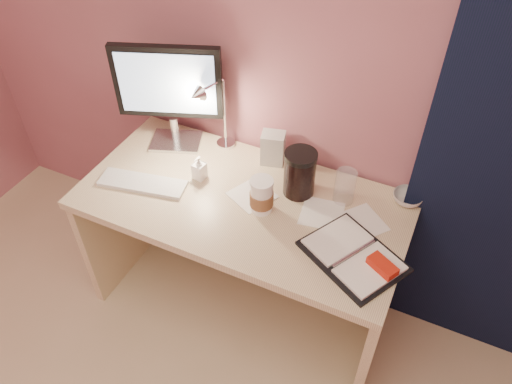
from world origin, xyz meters
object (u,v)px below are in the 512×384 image
at_px(desk, 250,224).
at_px(keyboard, 143,183).
at_px(lotion_bottle, 199,168).
at_px(monitor, 169,88).
at_px(bowl, 408,198).
at_px(coffee_cup, 262,196).
at_px(product_box, 273,148).
at_px(desk_lamp, 220,114).
at_px(planner, 355,256).
at_px(clear_cup, 345,187).
at_px(dark_jar, 299,175).

height_order(desk, keyboard, keyboard).
bearing_deg(lotion_bottle, monitor, 143.59).
distance_m(bowl, lotion_bottle, 0.90).
bearing_deg(coffee_cup, desk, 136.65).
height_order(monitor, coffee_cup, monitor).
xyz_separation_m(lotion_bottle, product_box, (0.25, 0.24, 0.02)).
height_order(monitor, desk_lamp, monitor).
bearing_deg(monitor, planner, -38.74).
relative_size(desk, clear_cup, 9.22).
bearing_deg(monitor, product_box, -12.28).
height_order(clear_cup, product_box, product_box).
xyz_separation_m(planner, dark_jar, (-0.33, 0.25, 0.08)).
xyz_separation_m(monitor, clear_cup, (0.85, -0.03, -0.23)).
xyz_separation_m(desk, monitor, (-0.46, 0.14, 0.53)).
height_order(clear_cup, desk_lamp, desk_lamp).
bearing_deg(planner, coffee_cup, -162.56).
xyz_separation_m(desk, dark_jar, (0.20, 0.07, 0.32)).
height_order(monitor, lotion_bottle, monitor).
bearing_deg(clear_cup, coffee_cup, -145.42).
bearing_deg(bowl, desk, -161.52).
distance_m(desk, lotion_bottle, 0.37).
height_order(coffee_cup, clear_cup, coffee_cup).
bearing_deg(planner, monitor, -168.89).
height_order(planner, dark_jar, dark_jar).
xyz_separation_m(dark_jar, product_box, (-0.18, 0.14, -0.02)).
distance_m(keyboard, product_box, 0.60).
bearing_deg(clear_cup, desk, -164.70).
height_order(desk, product_box, product_box).
distance_m(keyboard, lotion_bottle, 0.26).
bearing_deg(keyboard, coffee_cup, -2.40).
relative_size(coffee_cup, clear_cup, 1.05).
bearing_deg(desk_lamp, desk, -16.78).
bearing_deg(bowl, coffee_cup, -150.38).
height_order(desk, lotion_bottle, lotion_bottle).
distance_m(product_box, desk_lamp, 0.29).
height_order(keyboard, coffee_cup, coffee_cup).
bearing_deg(dark_jar, desk_lamp, 170.65).
height_order(desk, desk_lamp, desk_lamp).
bearing_deg(keyboard, monitor, 83.45).
xyz_separation_m(keyboard, lotion_bottle, (0.20, 0.15, 0.05)).
relative_size(keyboard, lotion_bottle, 3.34).
height_order(lotion_bottle, product_box, product_box).
height_order(planner, clear_cup, clear_cup).
xyz_separation_m(keyboard, dark_jar, (0.63, 0.25, 0.09)).
bearing_deg(planner, keyboard, -151.18).
xyz_separation_m(planner, coffee_cup, (-0.43, 0.09, 0.06)).
height_order(planner, product_box, product_box).
xyz_separation_m(monitor, dark_jar, (0.66, -0.07, -0.21)).
bearing_deg(coffee_cup, clear_cup, 34.58).
xyz_separation_m(keyboard, planner, (0.97, -0.01, 0.01)).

